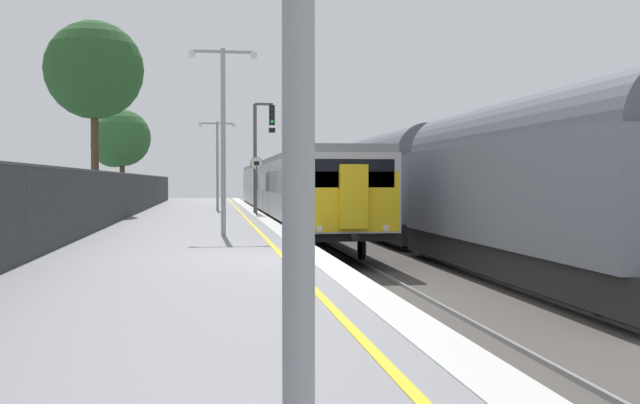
{
  "coord_description": "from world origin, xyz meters",
  "views": [
    {
      "loc": [
        -1.86,
        -15.56,
        1.6
      ],
      "look_at": [
        1.48,
        7.38,
        0.96
      ],
      "focal_mm": 42.29,
      "sensor_mm": 36.0,
      "label": 1
    }
  ],
  "objects": [
    {
      "name": "ground",
      "position": [
        2.64,
        0.0,
        -0.61
      ],
      "size": [
        17.4,
        110.0,
        1.21
      ],
      "color": "gray"
    },
    {
      "name": "commuter_train_at_platform",
      "position": [
        2.1,
        24.77,
        1.27
      ],
      "size": [
        2.83,
        39.62,
        3.81
      ],
      "color": "#B7B7BC",
      "rests_on": "ground"
    },
    {
      "name": "freight_train_adjacent_track",
      "position": [
        6.1,
        25.63,
        1.57
      ],
      "size": [
        2.6,
        60.28,
        4.69
      ],
      "color": "#232326",
      "rests_on": "ground"
    },
    {
      "name": "signal_gantry",
      "position": [
        0.6,
        22.24,
        3.42
      ],
      "size": [
        1.1,
        0.24,
        5.51
      ],
      "color": "#47474C",
      "rests_on": "ground"
    },
    {
      "name": "speed_limit_sign",
      "position": [
        0.25,
        19.4,
        1.73
      ],
      "size": [
        0.59,
        0.08,
        2.72
      ],
      "color": "#59595B",
      "rests_on": "ground"
    },
    {
      "name": "platform_lamp_mid",
      "position": [
        -1.49,
        6.64,
        3.24
      ],
      "size": [
        2.0,
        0.2,
        5.47
      ],
      "color": "#93999E",
      "rests_on": "ground"
    },
    {
      "name": "platform_lamp_far",
      "position": [
        -1.49,
        25.69,
        2.9
      ],
      "size": [
        2.0,
        0.2,
        4.82
      ],
      "color": "#93999E",
      "rests_on": "ground"
    },
    {
      "name": "platform_back_fence",
      "position": [
        -5.45,
        0.0,
        1.02
      ],
      "size": [
        0.07,
        99.0,
        1.95
      ],
      "color": "#282B2D",
      "rests_on": "ground"
    },
    {
      "name": "background_tree_left",
      "position": [
        -7.4,
        22.44,
        6.89
      ],
      "size": [
        4.79,
        4.79,
        9.42
      ],
      "color": "#473323",
      "rests_on": "ground"
    },
    {
      "name": "background_tree_centre",
      "position": [
        -8.32,
        39.87,
        4.52
      ],
      "size": [
        4.18,
        4.08,
        6.74
      ],
      "color": "#473323",
      "rests_on": "ground"
    }
  ]
}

